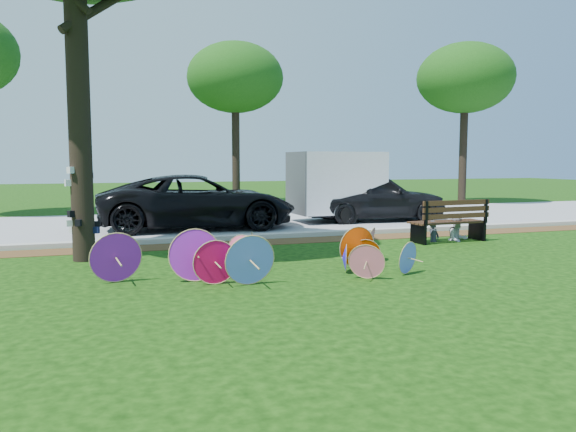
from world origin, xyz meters
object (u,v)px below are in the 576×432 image
dark_pickup (373,197)px  person_left (434,221)px  parasol_pile (267,254)px  park_bench (447,221)px  cargo_trailer (337,182)px  person_right (458,216)px  black_van (198,202)px

dark_pickup → person_left: (-0.76, -4.84, -0.30)m
parasol_pile → dark_pickup: (5.89, 7.50, 0.43)m
park_bench → cargo_trailer: bearing=95.8°
person_right → person_left: bearing=178.2°
black_van → cargo_trailer: (4.68, 0.50, 0.50)m
person_left → person_right: 0.71m
black_van → park_bench: size_ratio=2.88×
black_van → park_bench: (5.51, -4.60, -0.28)m
park_bench → parasol_pile: bearing=-158.0°
person_left → person_right: (0.70, 0.00, 0.10)m
person_left → parasol_pile: bearing=-177.6°
parasol_pile → cargo_trailer: size_ratio=1.99×
cargo_trailer → black_van: bearing=-175.5°
parasol_pile → black_van: bearing=90.3°
parasol_pile → black_van: 7.22m
black_van → dark_pickup: size_ratio=1.22×
dark_pickup → park_bench: 4.91m
parasol_pile → dark_pickup: 9.54m
black_van → person_right: 7.42m
parasol_pile → dark_pickup: size_ratio=1.20×
cargo_trailer → park_bench: 5.22m
parasol_pile → person_left: (5.13, 2.66, 0.13)m
park_bench → person_right: person_right is taller
parasol_pile → person_left: bearing=27.4°
person_left → dark_pickup: bearing=56.1°
park_bench → person_left: 0.35m
person_left → person_right: size_ratio=0.83×
cargo_trailer → park_bench: cargo_trailer is taller
park_bench → person_right: 0.36m
black_van → cargo_trailer: cargo_trailer is taller
parasol_pile → park_bench: bearing=25.5°
black_van → dark_pickup: bearing=-84.4°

